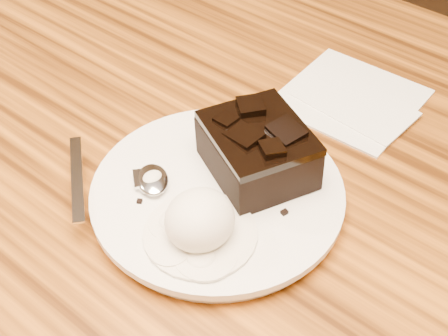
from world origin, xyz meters
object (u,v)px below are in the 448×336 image
Objects in this scene: dining_table at (202,312)px; ice_cream_scoop at (200,220)px; plate at (217,196)px; brownie at (257,153)px; napkin at (350,97)px; spoon at (153,181)px.

ice_cream_scoop is at bearing -46.05° from dining_table.
dining_table is 0.40m from plate.
brownie reaches higher than dining_table.
plate is 0.06m from brownie.
ice_cream_scoop is (0.12, -0.12, 0.42)m from dining_table.
spoon is at bearing -104.23° from napkin.
spoon is (0.04, -0.11, 0.40)m from dining_table.
dining_table is at bearing 166.01° from brownie.
plate is 0.23m from napkin.
brownie reaches higher than napkin.
plate is 0.06m from spoon.
plate is 1.67× the size of napkin.
ice_cream_scoop is (0.03, -0.05, 0.03)m from plate.
spoon reaches higher than dining_table.
dining_table is at bearing 143.22° from plate.
spoon is 0.27m from napkin.
dining_table is 6.92× the size of spoon.
plate is (0.09, -0.07, 0.38)m from dining_table.
napkin is at bearing 89.69° from brownie.
spoon is (-0.06, -0.08, -0.02)m from brownie.
napkin is (0.01, 0.22, -0.01)m from plate.
brownie is (0.11, -0.03, 0.42)m from dining_table.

